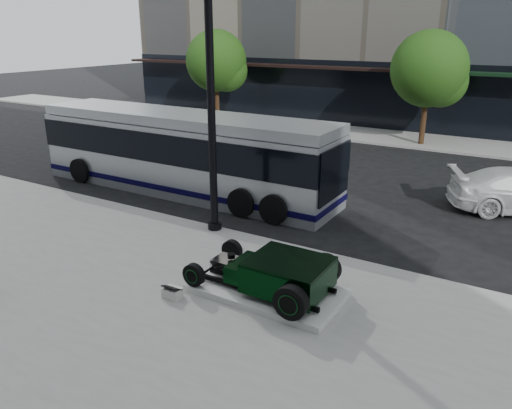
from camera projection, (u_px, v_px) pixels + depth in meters
The scene contains 8 objects.
ground at pixel (290, 219), 16.14m from camera, with size 120.00×120.00×0.00m, color black.
sidewalk_far at pixel (407, 139), 27.44m from camera, with size 70.00×4.00×0.12m, color gray.
street_trees at pixel (432, 72), 24.90m from camera, with size 29.80×3.80×5.70m.
display_plinth at pixel (266, 290), 11.32m from camera, with size 3.40×1.80×0.15m, color silver.
hot_rod at pixel (280, 274), 10.99m from camera, with size 3.22×2.00×0.81m.
info_plaque at pixel (172, 292), 11.14m from camera, with size 0.41×0.31×0.31m.
lamppost at pixel (211, 114), 13.86m from camera, with size 0.41×0.41×7.46m.
transit_bus at pixel (183, 152), 18.50m from camera, with size 12.12×2.88×2.92m.
Camera 1 is at (6.80, -13.49, 5.80)m, focal length 35.00 mm.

